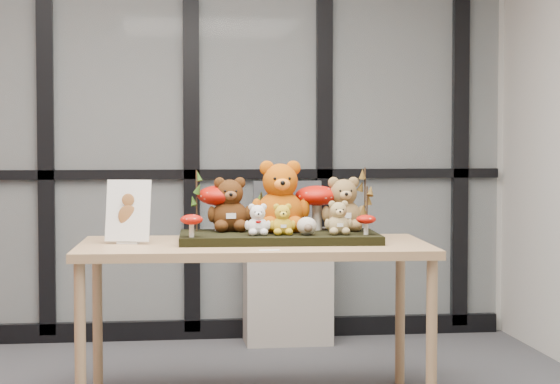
{
  "coord_description": "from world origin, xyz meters",
  "views": [
    {
      "loc": [
        0.2,
        -3.94,
        1.27
      ],
      "look_at": [
        0.8,
        0.79,
        1.02
      ],
      "focal_mm": 65.0,
      "sensor_mm": 36.0,
      "label": 1
    }
  ],
  "objects": [
    {
      "name": "room_shell",
      "position": [
        0.0,
        0.0,
        1.68
      ],
      "size": [
        5.0,
        5.0,
        5.0
      ],
      "color": "beige",
      "rests_on": "floor"
    },
    {
      "name": "glass_partition",
      "position": [
        -0.0,
        2.47,
        1.42
      ],
      "size": [
        4.9,
        0.06,
        2.78
      ],
      "color": "#2D383F",
      "rests_on": "floor"
    },
    {
      "name": "display_table",
      "position": [
        0.68,
        0.83,
        0.71
      ],
      "size": [
        1.7,
        0.91,
        0.78
      ],
      "rotation": [
        0.0,
        0.0,
        -0.05
      ],
      "color": "#A97E5B",
      "rests_on": "floor"
    },
    {
      "name": "diorama_tray",
      "position": [
        0.81,
        0.89,
        0.8
      ],
      "size": [
        0.98,
        0.52,
        0.04
      ],
      "primitive_type": "cube",
      "rotation": [
        0.0,
        0.0,
        -0.05
      ],
      "color": "black",
      "rests_on": "display_table"
    },
    {
      "name": "bear_pooh_yellow",
      "position": [
        0.83,
        0.98,
        1.01
      ],
      "size": [
        0.31,
        0.28,
        0.38
      ],
      "primitive_type": null,
      "rotation": [
        0.0,
        0.0,
        -0.05
      ],
      "color": "#B34E07",
      "rests_on": "diorama_tray"
    },
    {
      "name": "bear_brown_medium",
      "position": [
        0.58,
        1.02,
        0.96
      ],
      "size": [
        0.23,
        0.21,
        0.29
      ],
      "primitive_type": null,
      "rotation": [
        0.0,
        0.0,
        -0.05
      ],
      "color": "#42220B",
      "rests_on": "diorama_tray"
    },
    {
      "name": "bear_tan_back",
      "position": [
        1.14,
        0.97,
        0.97
      ],
      "size": [
        0.23,
        0.21,
        0.29
      ],
      "primitive_type": null,
      "rotation": [
        0.0,
        0.0,
        -0.05
      ],
      "color": "olive",
      "rests_on": "diorama_tray"
    },
    {
      "name": "bear_small_yellow",
      "position": [
        0.81,
        0.79,
        0.9
      ],
      "size": [
        0.13,
        0.12,
        0.16
      ],
      "primitive_type": null,
      "rotation": [
        0.0,
        0.0,
        -0.05
      ],
      "color": "gold",
      "rests_on": "diorama_tray"
    },
    {
      "name": "bear_white_bow",
      "position": [
        0.69,
        0.79,
        0.9
      ],
      "size": [
        0.13,
        0.12,
        0.16
      ],
      "primitive_type": null,
      "rotation": [
        0.0,
        0.0,
        -0.05
      ],
      "color": "white",
      "rests_on": "diorama_tray"
    },
    {
      "name": "bear_beige_small",
      "position": [
        1.08,
        0.78,
        0.91
      ],
      "size": [
        0.14,
        0.13,
        0.18
      ],
      "primitive_type": null,
      "rotation": [
        0.0,
        0.0,
        -0.05
      ],
      "color": "tan",
      "rests_on": "diorama_tray"
    },
    {
      "name": "plush_cream_hedgehog",
      "position": [
        0.93,
        0.77,
        0.87
      ],
      "size": [
        0.08,
        0.07,
        0.09
      ],
      "primitive_type": null,
      "rotation": [
        0.0,
        0.0,
        -0.05
      ],
      "color": "beige",
      "rests_on": "diorama_tray"
    },
    {
      "name": "mushroom_back_left",
      "position": [
        0.53,
        1.07,
        0.94
      ],
      "size": [
        0.22,
        0.22,
        0.25
      ],
      "primitive_type": null,
      "color": "#A40E05",
      "rests_on": "diorama_tray"
    },
    {
      "name": "mushroom_back_right",
      "position": [
        1.02,
        1.02,
        0.94
      ],
      "size": [
        0.22,
        0.22,
        0.25
      ],
      "primitive_type": null,
      "color": "#A40E05",
      "rests_on": "diorama_tray"
    },
    {
      "name": "mushroom_front_left",
      "position": [
        0.38,
        0.73,
        0.88
      ],
      "size": [
        0.1,
        0.1,
        0.12
      ],
      "primitive_type": null,
      "color": "#A40E05",
      "rests_on": "diorama_tray"
    },
    {
      "name": "mushroom_front_right",
      "position": [
        1.21,
        0.75,
        0.87
      ],
      "size": [
        0.09,
        0.09,
        0.1
      ],
      "primitive_type": null,
      "color": "#A40E05",
      "rests_on": "diorama_tray"
    },
    {
      "name": "sprig_green_far_left",
      "position": [
        0.42,
        1.03,
        0.97
      ],
      "size": [
        0.05,
        0.05,
        0.3
      ],
      "primitive_type": null,
      "color": "#16370C",
      "rests_on": "diorama_tray"
    },
    {
      "name": "sprig_green_mid_left",
      "position": [
        0.57,
        1.08,
        0.93
      ],
      "size": [
        0.05,
        0.05,
        0.22
      ],
      "primitive_type": null,
      "color": "#16370C",
      "rests_on": "diorama_tray"
    },
    {
      "name": "sprig_dry_far_right",
      "position": [
        1.25,
        0.97,
        0.98
      ],
      "size": [
        0.05,
        0.05,
        0.31
      ],
      "primitive_type": null,
      "color": "brown",
      "rests_on": "diorama_tray"
    },
    {
      "name": "sprig_dry_mid_right",
      "position": [
        1.23,
        0.85,
        0.93
      ],
      "size": [
        0.05,
        0.05,
        0.23
      ],
      "primitive_type": null,
      "color": "brown",
      "rests_on": "diorama_tray"
    },
    {
      "name": "sprig_green_centre",
      "position": [
        0.74,
        1.08,
        0.91
      ],
      "size": [
        0.05,
        0.05,
        0.19
      ],
      "primitive_type": null,
      "color": "#16370C",
      "rests_on": "diorama_tray"
    },
    {
      "name": "sign_holder",
      "position": [
        0.09,
        0.88,
        0.92
      ],
      "size": [
        0.22,
        0.11,
        0.3
      ],
      "rotation": [
        0.0,
        0.0,
        -0.24
      ],
      "color": "silver",
      "rests_on": "display_table"
    },
    {
      "name": "label_card",
      "position": [
        0.72,
        0.5,
        0.78
      ],
      "size": [
        0.09,
        0.03,
        0.0
      ],
      "primitive_type": "cube",
      "color": "white",
      "rests_on": "display_table"
    },
    {
      "name": "cabinet",
      "position": [
        1.04,
        2.27,
        0.36
      ],
      "size": [
        0.53,
        0.31,
        0.71
      ],
      "primitive_type": "cube",
      "color": "gray",
      "rests_on": "floor"
    },
    {
      "name": "monitor",
      "position": [
        1.04,
        2.29,
        0.86
      ],
      "size": [
        0.43,
        0.04,
        0.3
      ],
      "color": "#46494D",
      "rests_on": "cabinet"
    }
  ]
}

